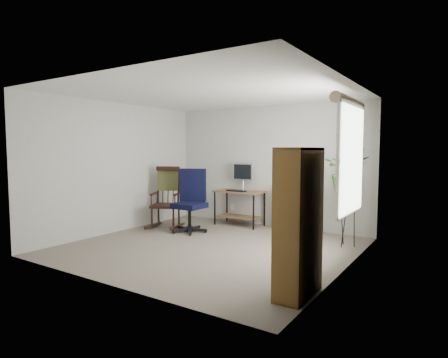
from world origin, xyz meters
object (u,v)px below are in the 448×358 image
Objects in this scene: office_chair at (189,200)px; rocking_chair at (165,197)px; low_bookshelf at (299,209)px; tall_bookshelf at (299,223)px; desk at (239,208)px.

office_chair is 0.62m from rocking_chair.
tall_bookshelf is at bearing -68.25° from low_bookshelf.
rocking_chair is (-0.62, 0.03, 0.01)m from office_chair.
rocking_chair is 1.42× the size of low_bookshelf.
office_chair reaches higher than desk.
low_bookshelf is (1.68, 1.17, -0.17)m from office_chair.
tall_bookshelf is (2.40, -2.82, 0.43)m from desk.
office_chair is at bearing -29.03° from rocking_chair.
rocking_chair reaches higher than desk.
tall_bookshelf reaches higher than low_bookshelf.
low_bookshelf reaches higher than desk.
office_chair is 0.77× the size of tall_bookshelf.
low_bookshelf is at bearing 111.75° from tall_bookshelf.
desk is at bearing -174.39° from low_bookshelf.
desk is 0.82× the size of office_chair.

